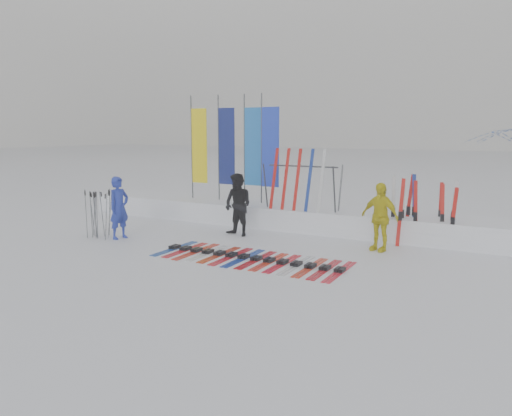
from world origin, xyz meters
The scene contains 10 objects.
ground centered at (0.00, 0.00, 0.00)m, with size 120.00×120.00×0.00m, color white.
snow_bank centered at (0.00, 4.60, 0.30)m, with size 14.00×1.60×0.60m, color white.
person_blue centered at (-3.48, 1.09, 0.80)m, with size 0.58×0.38×1.59m, color #1B2DA2.
person_black centered at (-1.00, 2.82, 0.82)m, with size 0.80×0.62×1.64m, color black.
person_yellow centered at (2.68, 2.97, 0.79)m, with size 0.93×0.39×1.58m, color #D6CA0E.
ski_row centered at (0.45, 0.86, 0.04)m, with size 4.21×1.69×0.07m.
pole_cluster centered at (-4.09, 0.95, 0.60)m, with size 0.73×0.67×1.25m.
feather_flags centered at (-2.20, 4.74, 2.24)m, with size 3.04×0.19×3.20m.
ski_rack centered at (0.23, 4.20, 1.38)m, with size 2.04×0.80×1.23m.
upright_skis centered at (3.31, 4.15, 0.79)m, with size 1.70×1.17×1.69m.
Camera 1 is at (5.53, -8.25, 2.79)m, focal length 35.00 mm.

